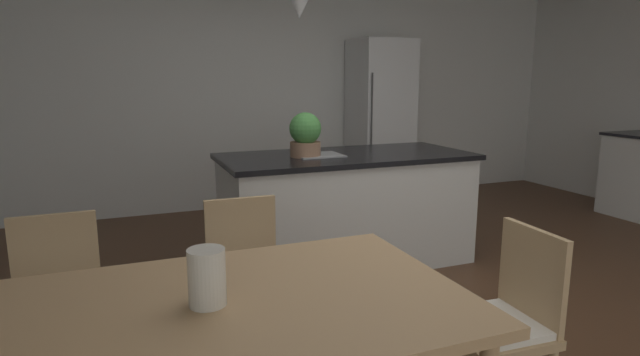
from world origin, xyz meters
TOP-DOWN VIEW (x-y plane):
  - ground_plane at (0.00, 0.00)m, footprint 10.00×8.40m
  - wall_back_kitchen at (0.00, 3.26)m, footprint 10.00×0.12m
  - dining_table at (-1.48, -1.02)m, footprint 1.97×1.02m
  - chair_kitchen_end at (-0.12, -1.03)m, footprint 0.42×0.42m
  - chair_far_left at (-1.92, -0.14)m, footprint 0.41×0.41m
  - chair_far_right at (-1.03, -0.14)m, footprint 0.41×0.41m
  - kitchen_island at (0.08, 1.05)m, footprint 2.01×0.92m
  - refrigerator at (1.36, 2.86)m, footprint 0.66×0.67m
  - pendant_over_island_main at (-0.31, 1.05)m, footprint 0.24×0.24m
  - potted_plant_on_island at (-0.27, 1.05)m, footprint 0.25×0.25m
  - vase_on_dining_table at (-1.37, -1.02)m, footprint 0.12×0.12m

SIDE VIEW (x-z plane):
  - ground_plane at x=0.00m, z-range -0.04..0.00m
  - kitchen_island at x=0.08m, z-range 0.01..0.92m
  - chair_kitchen_end at x=-0.12m, z-range 0.04..0.91m
  - chair_far_left at x=-1.92m, z-range 0.04..0.91m
  - chair_far_right at x=-1.03m, z-range 0.04..0.91m
  - dining_table at x=-1.48m, z-range 0.32..1.07m
  - vase_on_dining_table at x=-1.37m, z-range 0.76..0.95m
  - refrigerator at x=1.36m, z-range 0.00..1.95m
  - potted_plant_on_island at x=-0.27m, z-range 0.90..1.24m
  - wall_back_kitchen at x=0.00m, z-range 0.00..2.70m
  - pendant_over_island_main at x=-0.31m, z-range 1.66..2.44m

